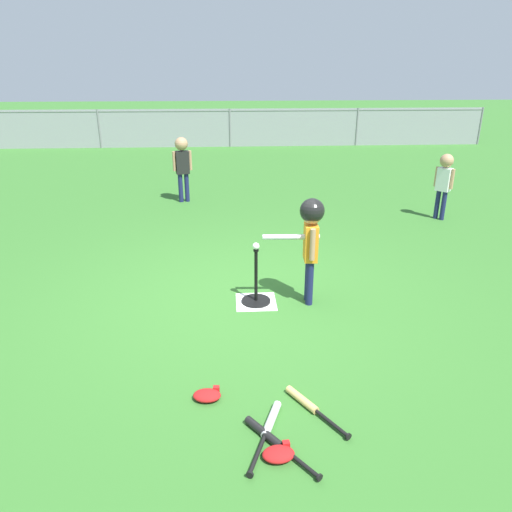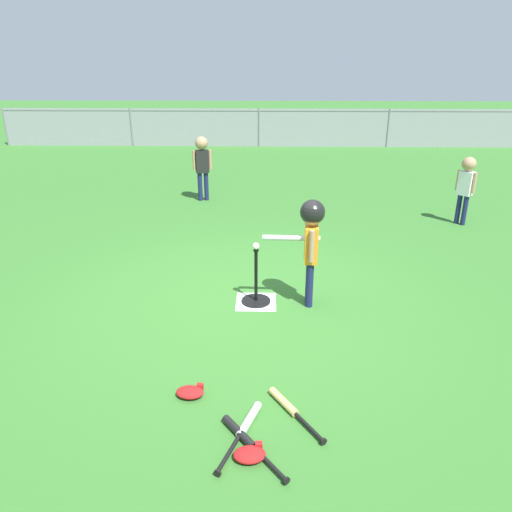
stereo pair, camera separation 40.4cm
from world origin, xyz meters
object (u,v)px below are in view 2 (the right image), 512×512
object	(u,v)px
spare_bat_silver	(245,426)
spare_bat_wood	(289,407)
batter_child	(311,232)
glove_near_bats	(250,454)
fielder_near_right	(466,182)
glove_by_plate	(190,392)
spare_bat_black	(245,438)
baseball_on_tee	(256,246)
batting_tee	(256,294)
fielder_deep_right	(202,160)

from	to	relation	value
spare_bat_silver	spare_bat_wood	distance (m)	0.39
batter_child	glove_near_bats	size ratio (longest dim) A/B	5.08
fielder_near_right	spare_bat_silver	bearing A→B (deg)	-124.13
glove_by_plate	batter_child	bearing A→B (deg)	56.83
spare_bat_wood	spare_bat_black	distance (m)	0.46
spare_bat_black	glove_near_bats	size ratio (longest dim) A/B	2.59
baseball_on_tee	spare_bat_wood	xyz separation A→B (m)	(0.29, -1.78, -0.63)
batting_tee	spare_bat_silver	xyz separation A→B (m)	(-0.03, -2.00, -0.07)
spare_bat_wood	glove_near_bats	bearing A→B (deg)	-119.26
fielder_deep_right	glove_by_plate	size ratio (longest dim) A/B	5.18
glove_by_plate	glove_near_bats	size ratio (longest dim) A/B	1.00
batting_tee	spare_bat_black	world-z (taller)	batting_tee
batting_tee	glove_by_plate	xyz separation A→B (m)	(-0.48, -1.63, -0.06)
batting_tee	spare_bat_black	bearing A→B (deg)	-90.62
fielder_deep_right	spare_bat_silver	bearing A→B (deg)	-80.05
baseball_on_tee	fielder_deep_right	world-z (taller)	fielder_deep_right
spare_bat_wood	glove_by_plate	distance (m)	0.79
baseball_on_tee	batting_tee	bearing A→B (deg)	0.00
baseball_on_tee	spare_bat_black	size ratio (longest dim) A/B	0.12
batter_child	spare_bat_silver	xyz separation A→B (m)	(-0.60, -1.97, -0.81)
batting_tee	fielder_near_right	world-z (taller)	fielder_near_right
baseball_on_tee	glove_by_plate	bearing A→B (deg)	-106.39
batting_tee	fielder_near_right	size ratio (longest dim) A/B	0.57
spare_bat_wood	baseball_on_tee	bearing A→B (deg)	99.41
batter_child	glove_by_plate	world-z (taller)	batter_child
fielder_near_right	spare_bat_wood	size ratio (longest dim) A/B	1.86
spare_bat_black	fielder_near_right	bearing A→B (deg)	56.54
fielder_deep_right	fielder_near_right	world-z (taller)	fielder_deep_right
spare_bat_silver	baseball_on_tee	bearing A→B (deg)	89.26
batter_child	spare_bat_silver	distance (m)	2.21
baseball_on_tee	fielder_deep_right	distance (m)	4.37
batter_child	spare_bat_wood	distance (m)	1.95
spare_bat_wood	glove_near_bats	distance (m)	0.56
fielder_deep_right	spare_bat_silver	size ratio (longest dim) A/B	1.73
fielder_near_right	spare_bat_silver	world-z (taller)	fielder_near_right
baseball_on_tee	spare_bat_silver	size ratio (longest dim) A/B	0.11
batter_child	spare_bat_black	size ratio (longest dim) A/B	1.96
spare_bat_silver	spare_bat_wood	size ratio (longest dim) A/B	1.18
spare_bat_wood	glove_by_plate	bearing A→B (deg)	169.14
spare_bat_silver	spare_bat_wood	bearing A→B (deg)	34.37
spare_bat_black	glove_by_plate	world-z (taller)	glove_by_plate
fielder_near_right	spare_bat_wood	distance (m)	5.55
glove_by_plate	fielder_near_right	bearing A→B (deg)	50.17
spare_bat_silver	fielder_near_right	bearing A→B (deg)	55.87
fielder_near_right	spare_bat_black	size ratio (longest dim) A/B	1.83
baseball_on_tee	batter_child	distance (m)	0.60
baseball_on_tee	fielder_deep_right	size ratio (longest dim) A/B	0.06
spare_bat_silver	glove_near_bats	bearing A→B (deg)	-80.71
batting_tee	glove_by_plate	size ratio (longest dim) A/B	2.69
batter_child	spare_bat_wood	world-z (taller)	batter_child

